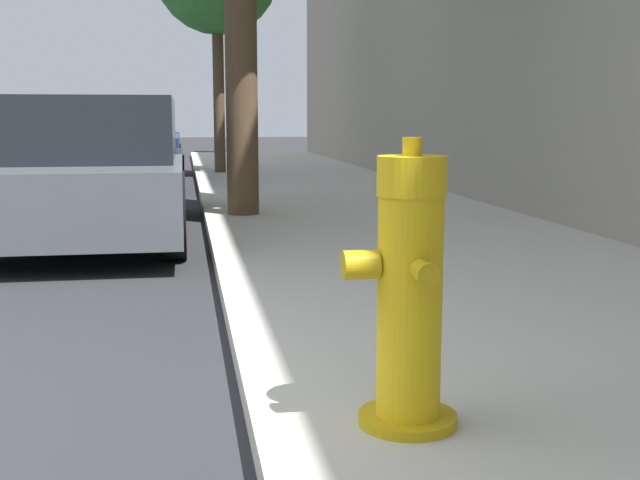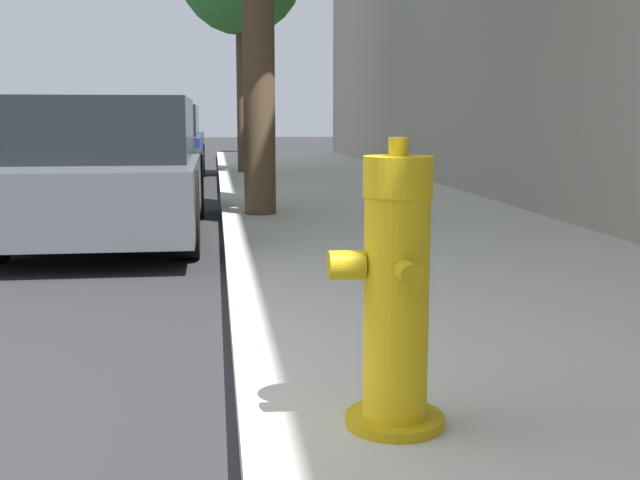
% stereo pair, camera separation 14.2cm
% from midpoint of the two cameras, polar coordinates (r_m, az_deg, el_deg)
% --- Properties ---
extents(fire_hydrant, '(0.39, 0.41, 0.95)m').
position_cam_midpoint_polar(fire_hydrant, '(2.63, 6.91, -4.02)').
color(fire_hydrant, '#C39C11').
rests_on(fire_hydrant, sidewalk_slab).
extents(parked_car_near, '(1.69, 4.21, 1.29)m').
position_cam_midpoint_polar(parked_car_near, '(7.72, -14.27, 4.86)').
color(parked_car_near, '#4C5156').
rests_on(parked_car_near, ground_plane).
extents(parked_car_mid, '(1.69, 4.51, 1.30)m').
position_cam_midpoint_polar(parked_car_mid, '(13.69, -11.57, 6.58)').
color(parked_car_mid, navy).
rests_on(parked_car_mid, ground_plane).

